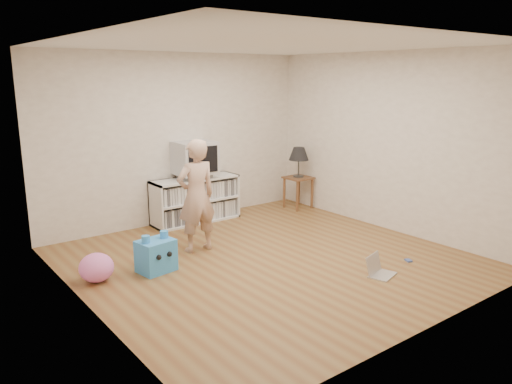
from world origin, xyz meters
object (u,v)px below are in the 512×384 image
object	(u,v)px
media_unit	(195,200)
person	(196,196)
plush_pink	(96,268)
crt_tv	(194,158)
side_table	(298,185)
table_lamp	(299,154)
plush_blue	(156,255)
dvd_deck	(195,176)
laptop	(378,269)

from	to	relation	value
media_unit	person	distance (m)	1.44
person	plush_pink	bearing A→B (deg)	9.29
crt_tv	side_table	xyz separation A→B (m)	(1.84, -0.37, -0.60)
table_lamp	plush_blue	world-z (taller)	table_lamp
plush_pink	dvd_deck	bearing A→B (deg)	33.21
media_unit	laptop	world-z (taller)	media_unit
laptop	plush_blue	size ratio (longest dim) A/B	0.85
dvd_deck	laptop	xyz separation A→B (m)	(0.55, -3.17, -0.67)
crt_tv	laptop	xyz separation A→B (m)	(0.55, -3.17, -0.96)
table_lamp	plush_blue	xyz separation A→B (m)	(-3.27, -1.14, -0.74)
table_lamp	laptop	bearing A→B (deg)	-114.62
media_unit	side_table	world-z (taller)	media_unit
laptop	plush_pink	xyz separation A→B (m)	(-2.66, 1.79, 0.10)
dvd_deck	crt_tv	xyz separation A→B (m)	(0.00, -0.00, 0.29)
dvd_deck	plush_pink	distance (m)	2.58
dvd_deck	side_table	bearing A→B (deg)	-11.40
media_unit	side_table	xyz separation A→B (m)	(1.84, -0.39, 0.07)
media_unit	plush_blue	distance (m)	2.10
dvd_deck	laptop	size ratio (longest dim) A/B	1.14
dvd_deck	person	size ratio (longest dim) A/B	0.30
media_unit	plush_pink	size ratio (longest dim) A/B	3.65
plush_blue	crt_tv	bearing A→B (deg)	37.75
person	side_table	bearing A→B (deg)	-160.22
side_table	person	size ratio (longest dim) A/B	0.37
plush_blue	media_unit	bearing A→B (deg)	38.10
person	plush_blue	bearing A→B (deg)	24.66
table_lamp	plush_pink	xyz separation A→B (m)	(-3.94, -1.01, -0.78)
laptop	plush_blue	distance (m)	2.60
person	plush_pink	distance (m)	1.55
dvd_deck	person	xyz separation A→B (m)	(-0.68, -1.19, 0.00)
dvd_deck	plush_blue	distance (m)	2.15
media_unit	dvd_deck	world-z (taller)	dvd_deck
side_table	plush_blue	distance (m)	3.47
crt_tv	laptop	distance (m)	3.35
laptop	plush_pink	bearing A→B (deg)	129.82
crt_tv	laptop	bearing A→B (deg)	-80.11
person	crt_tv	bearing A→B (deg)	-118.14
crt_tv	person	distance (m)	1.40
table_lamp	person	bearing A→B (deg)	-161.97
plush_blue	plush_pink	size ratio (longest dim) A/B	1.22
dvd_deck	plush_blue	bearing A→B (deg)	-133.61
crt_tv	person	size ratio (longest dim) A/B	0.41
media_unit	table_lamp	xyz separation A→B (m)	(1.84, -0.39, 0.59)
media_unit	crt_tv	bearing A→B (deg)	-90.00
dvd_deck	plush_blue	size ratio (longest dim) A/B	0.97
table_lamp	laptop	distance (m)	3.20
crt_tv	dvd_deck	bearing A→B (deg)	90.00
crt_tv	side_table	bearing A→B (deg)	-11.30
dvd_deck	plush_pink	world-z (taller)	dvd_deck
table_lamp	laptop	size ratio (longest dim) A/B	1.31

